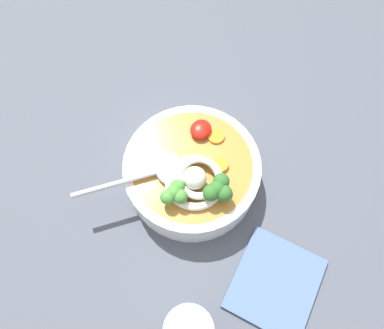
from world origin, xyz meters
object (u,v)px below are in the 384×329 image
(soup_spoon, at_px, (159,171))
(folded_napkin, at_px, (275,283))
(soup_bowl, at_px, (192,172))
(noodle_pile, at_px, (196,180))

(soup_spoon, distance_m, folded_napkin, 0.25)
(soup_bowl, distance_m, folded_napkin, 0.22)
(folded_napkin, bearing_deg, noodle_pile, 70.49)
(folded_napkin, bearing_deg, soup_spoon, 78.29)
(noodle_pile, relative_size, soup_spoon, 0.68)
(noodle_pile, height_order, folded_napkin, noodle_pile)
(soup_bowl, xyz_separation_m, noodle_pile, (-0.02, -0.02, 0.04))
(soup_spoon, bearing_deg, noodle_pile, 147.50)
(noodle_pile, relative_size, folded_napkin, 0.73)
(noodle_pile, distance_m, folded_napkin, 0.20)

